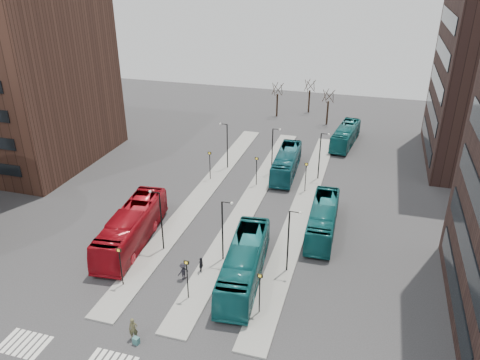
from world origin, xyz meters
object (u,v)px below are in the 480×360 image
(teal_bus_c, at_px, (323,219))
(commuter_c, at_px, (183,271))
(suitcase, at_px, (136,341))
(commuter_b, at_px, (201,265))
(teal_bus_a, at_px, (244,264))
(red_bus, at_px, (132,227))
(teal_bus_b, at_px, (286,163))
(traveller, at_px, (133,329))
(commuter_a, at_px, (112,251))
(teal_bus_d, at_px, (345,135))

(teal_bus_c, xyz_separation_m, commuter_c, (-10.57, -11.23, -0.70))
(suitcase, bearing_deg, teal_bus_c, 72.09)
(commuter_b, bearing_deg, teal_bus_a, -93.77)
(red_bus, relative_size, teal_bus_a, 1.05)
(teal_bus_b, relative_size, traveller, 6.08)
(commuter_a, xyz_separation_m, commuter_b, (8.72, 0.22, -0.03))
(suitcase, relative_size, teal_bus_d, 0.05)
(teal_bus_a, distance_m, commuter_b, 4.02)
(teal_bus_d, bearing_deg, teal_bus_a, -91.72)
(commuter_b, bearing_deg, teal_bus_b, -13.17)
(red_bus, relative_size, teal_bus_c, 1.18)
(teal_bus_d, height_order, traveller, teal_bus_d)
(teal_bus_b, relative_size, teal_bus_c, 1.01)
(teal_bus_b, bearing_deg, red_bus, -121.31)
(teal_bus_a, relative_size, commuter_c, 7.48)
(suitcase, xyz_separation_m, traveller, (-0.38, 0.42, 0.62))
(teal_bus_a, distance_m, traveller, 10.77)
(teal_bus_d, bearing_deg, teal_bus_b, -109.70)
(teal_bus_a, bearing_deg, commuter_a, 176.20)
(teal_bus_a, distance_m, teal_bus_c, 11.23)
(suitcase, bearing_deg, teal_bus_d, 87.98)
(red_bus, bearing_deg, traveller, -67.34)
(suitcase, distance_m, traveller, 0.84)
(teal_bus_a, relative_size, teal_bus_b, 1.10)
(red_bus, xyz_separation_m, teal_bus_c, (17.57, 7.27, -0.26))
(teal_bus_a, xyz_separation_m, commuter_b, (-3.92, -0.13, -0.89))
(teal_bus_b, distance_m, teal_bus_c, 14.55)
(red_bus, distance_m, teal_bus_b, 23.23)
(commuter_a, bearing_deg, red_bus, -119.07)
(commuter_b, bearing_deg, commuter_a, 85.73)
(teal_bus_c, bearing_deg, teal_bus_a, -120.80)
(teal_bus_b, bearing_deg, commuter_b, -99.95)
(red_bus, xyz_separation_m, commuter_a, (-0.54, -2.89, -0.94))
(traveller, bearing_deg, teal_bus_c, 32.89)
(commuter_a, bearing_deg, teal_bus_a, 163.09)
(red_bus, bearing_deg, commuter_a, -106.38)
(teal_bus_a, bearing_deg, suitcase, -125.37)
(suitcase, distance_m, teal_bus_b, 32.68)
(red_bus, relative_size, teal_bus_b, 1.16)
(commuter_c, bearing_deg, teal_bus_d, -162.47)
(commuter_a, bearing_deg, suitcase, 109.84)
(teal_bus_c, xyz_separation_m, teal_bus_d, (0.02, 25.77, -0.03))
(teal_bus_a, height_order, teal_bus_d, teal_bus_a)
(teal_bus_a, height_order, commuter_b, teal_bus_a)
(teal_bus_b, relative_size, commuter_c, 6.80)
(red_bus, height_order, commuter_c, red_bus)
(red_bus, xyz_separation_m, commuter_b, (8.18, -2.67, -0.98))
(traveller, bearing_deg, teal_bus_b, 55.08)
(commuter_a, height_order, commuter_b, commuter_a)
(teal_bus_a, distance_m, teal_bus_d, 36.00)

